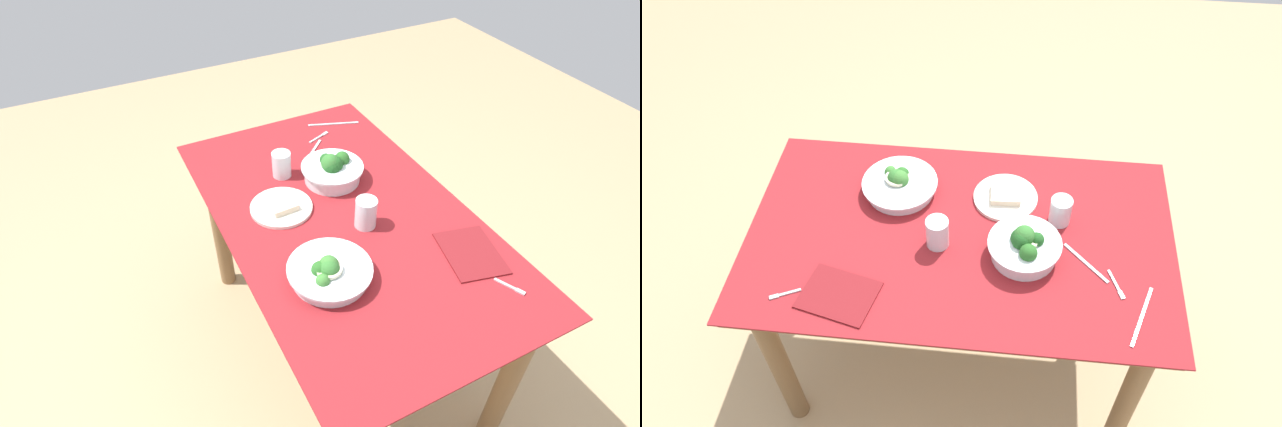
{
  "view_description": "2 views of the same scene",
  "coord_description": "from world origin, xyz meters",
  "views": [
    {
      "loc": [
        -1.11,
        0.66,
        1.88
      ],
      "look_at": [
        0.02,
        0.09,
        0.78
      ],
      "focal_mm": 28.17,
      "sensor_mm": 36.0,
      "label": 1
    },
    {
      "loc": [
        0.14,
        -1.25,
        2.27
      ],
      "look_at": [
        -0.0,
        0.07,
        0.78
      ],
      "focal_mm": 34.51,
      "sensor_mm": 36.0,
      "label": 2
    }
  ],
  "objects": [
    {
      "name": "fork_by_near_bowl",
      "position": [
        -0.5,
        -0.28,
        0.76
      ],
      "size": [
        0.09,
        0.05,
        0.0
      ],
      "rotation": [
        0.0,
        0.0,
        3.58
      ],
      "color": "#B7B7BC",
      "rests_on": "dining_table"
    },
    {
      "name": "table_knife_right",
      "position": [
        0.55,
        -0.25,
        0.76
      ],
      "size": [
        0.08,
        0.21,
        0.0
      ],
      "primitive_type": "cube",
      "rotation": [
        0.0,
        0.0,
        1.22
      ],
      "color": "#B7B7BC",
      "rests_on": "dining_table"
    },
    {
      "name": "broccoli_bowl_near",
      "position": [
        0.21,
        -0.06,
        0.8
      ],
      "size": [
        0.23,
        0.23,
        0.11
      ],
      "color": "white",
      "rests_on": "dining_table"
    },
    {
      "name": "water_glass_center",
      "position": [
        -0.07,
        -0.04,
        0.81
      ],
      "size": [
        0.07,
        0.07,
        0.1
      ],
      "primitive_type": "cylinder",
      "color": "silver",
      "rests_on": "dining_table"
    },
    {
      "name": "broccoli_bowl_far",
      "position": [
        -0.23,
        0.18,
        0.78
      ],
      "size": [
        0.26,
        0.26,
        0.09
      ],
      "color": "white",
      "rests_on": "dining_table"
    },
    {
      "name": "napkin_folded_upper",
      "position": [
        -0.33,
        -0.27,
        0.76
      ],
      "size": [
        0.25,
        0.21,
        0.01
      ],
      "primitive_type": "cube",
      "rotation": [
        0.0,
        0.0,
        -0.24
      ],
      "color": "maroon",
      "rests_on": "dining_table"
    },
    {
      "name": "water_glass_side",
      "position": [
        0.32,
        0.1,
        0.8
      ],
      "size": [
        0.07,
        0.07,
        0.1
      ],
      "primitive_type": "cylinder",
      "color": "silver",
      "rests_on": "dining_table"
    },
    {
      "name": "fork_by_far_bowl",
      "position": [
        0.49,
        -0.15,
        0.76
      ],
      "size": [
        0.05,
        0.11,
        0.0
      ],
      "rotation": [
        0.0,
        0.0,
        5.08
      ],
      "color": "#B7B7BC",
      "rests_on": "dining_table"
    },
    {
      "name": "table_knife_left",
      "position": [
        0.4,
        -0.07,
        0.76
      ],
      "size": [
        0.14,
        0.14,
        0.0
      ],
      "primitive_type": "cube",
      "rotation": [
        0.0,
        0.0,
        5.47
      ],
      "color": "#B7B7BC",
      "rests_on": "dining_table"
    },
    {
      "name": "bread_side_plate",
      "position": [
        0.14,
        0.18,
        0.77
      ],
      "size": [
        0.22,
        0.22,
        0.03
      ],
      "color": "silver",
      "rests_on": "dining_table"
    },
    {
      "name": "ground_plane",
      "position": [
        0.0,
        0.0,
        0.0
      ],
      "size": [
        6.0,
        6.0,
        0.0
      ],
      "primitive_type": "plane",
      "color": "tan"
    },
    {
      "name": "dining_table",
      "position": [
        0.0,
        0.0,
        0.62
      ],
      "size": [
        1.37,
        0.81,
        0.75
      ],
      "color": "maroon",
      "rests_on": "ground_plane"
    }
  ]
}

